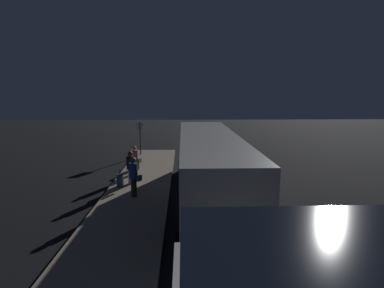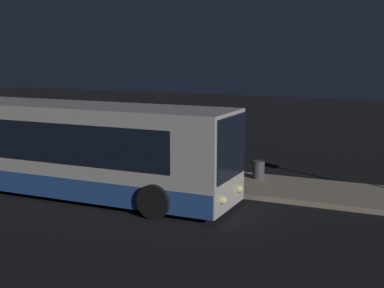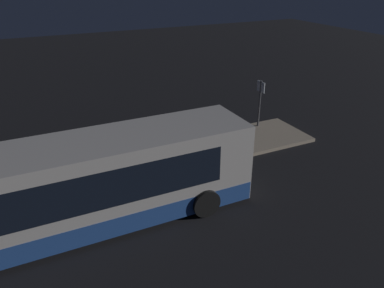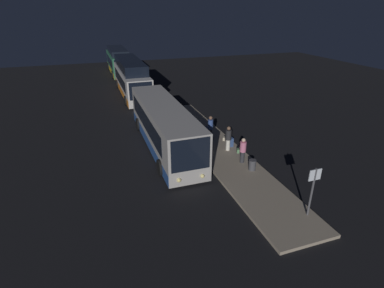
% 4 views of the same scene
% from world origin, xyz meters
% --- Properties ---
extents(ground, '(80.00, 80.00, 0.00)m').
position_xyz_m(ground, '(0.00, 0.00, 0.00)').
color(ground, black).
extents(platform, '(20.00, 3.05, 0.17)m').
position_xyz_m(platform, '(0.00, 3.13, 0.08)').
color(platform, gray).
rests_on(platform, ground).
extents(bus_lead, '(11.74, 2.76, 3.04)m').
position_xyz_m(bus_lead, '(-1.75, -0.18, 1.51)').
color(bus_lead, '#B2ADA8').
rests_on(bus_lead, ground).
extents(passenger_boarding, '(0.51, 0.65, 1.65)m').
position_xyz_m(passenger_boarding, '(2.63, 3.74, 1.05)').
color(passenger_boarding, '#2D2D33').
rests_on(passenger_boarding, platform).
extents(passenger_waiting, '(0.55, 0.67, 1.72)m').
position_xyz_m(passenger_waiting, '(0.71, 3.65, 1.09)').
color(passenger_waiting, silver).
rests_on(passenger_waiting, platform).
extents(passenger_with_bags, '(0.49, 0.63, 1.83)m').
position_xyz_m(passenger_with_bags, '(-1.31, 3.17, 1.16)').
color(passenger_with_bags, '#2D2D33').
rests_on(passenger_with_bags, platform).
extents(suitcase, '(0.33, 0.28, 0.87)m').
position_xyz_m(suitcase, '(0.22, 4.12, 0.49)').
color(suitcase, '#334C7F').
rests_on(suitcase, platform).
extents(sign_post, '(0.10, 0.63, 2.49)m').
position_xyz_m(sign_post, '(8.35, 4.21, 1.74)').
color(sign_post, '#4C4C51').
rests_on(sign_post, platform).
extents(trash_bin, '(0.44, 0.44, 0.65)m').
position_xyz_m(trash_bin, '(3.69, 3.87, 0.49)').
color(trash_bin, '#3F3F44').
rests_on(trash_bin, platform).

